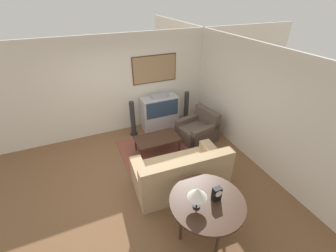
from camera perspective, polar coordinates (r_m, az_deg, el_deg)
ground_plane at (r=5.27m, az=-6.24°, el=-11.96°), size 12.00×12.00×0.00m
wall_back at (r=6.34m, az=-12.80°, el=9.88°), size 12.00×0.10×2.70m
wall_right at (r=5.66m, az=19.24°, el=6.11°), size 0.06×12.00×2.70m
area_rug at (r=5.87m, az=-1.55°, el=-6.40°), size 2.01×1.84×0.01m
tv at (r=6.62m, az=-2.09°, el=3.50°), size 1.06×0.45×1.07m
couch at (r=4.76m, az=3.24°, el=-12.11°), size 1.92×1.07×0.96m
armchair at (r=6.22m, az=7.55°, el=-1.14°), size 1.03×1.00×0.84m
coffee_table at (r=5.64m, az=-2.77°, el=-3.38°), size 1.09×0.62×0.43m
console_table at (r=3.76m, az=9.90°, el=-18.89°), size 1.18×1.18×0.81m
table_lamp at (r=3.40m, az=7.52°, el=-16.53°), size 0.30×0.30×0.38m
mantel_clock at (r=3.67m, az=12.27°, el=-16.45°), size 0.13×0.10×0.24m
speaker_tower_left at (r=6.36m, az=-8.92°, el=1.66°), size 0.23×0.23×1.03m
speaker_tower_right at (r=6.89m, az=4.64°, el=4.42°), size 0.23×0.23×1.03m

